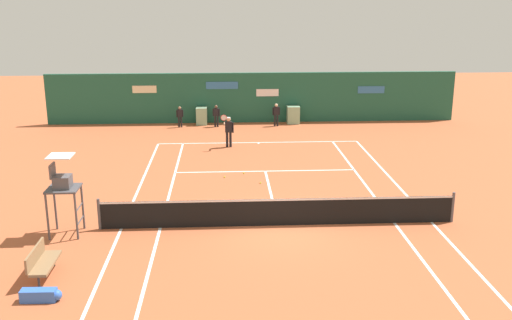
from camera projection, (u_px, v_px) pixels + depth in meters
name	position (u px, v px, depth m)	size (l,w,h in m)	color
ground_plane	(277.00, 219.00, 20.40)	(80.00, 80.00, 0.01)	#B25633
tennis_net	(279.00, 211.00, 19.71)	(12.10, 0.10, 1.07)	#4C4C51
sponsor_back_wall	(253.00, 99.00, 35.76)	(25.00, 1.02, 3.05)	#1E5642
umpire_chair	(62.00, 184.00, 18.66)	(1.00, 1.00, 2.67)	#47474C
player_bench	(42.00, 260.00, 16.04)	(0.54, 1.57, 0.88)	#38383D
equipment_bag	(42.00, 295.00, 14.88)	(1.04, 0.32, 0.32)	blue
player_on_baseline	(228.00, 129.00, 29.90)	(0.66, 0.65, 1.80)	black
ball_kid_right_post	(276.00, 113.00, 34.83)	(0.46, 0.19, 1.37)	black
ball_kid_left_post	(216.00, 114.00, 34.64)	(0.43, 0.21, 1.31)	black
ball_kid_centre_post	(180.00, 115.00, 34.54)	(0.41, 0.20, 1.25)	black
tennis_ball_near_service_line	(224.00, 177.00, 25.05)	(0.07, 0.07, 0.07)	#CCE033
tennis_ball_mid_court	(260.00, 183.00, 24.27)	(0.07, 0.07, 0.07)	#CCE033
tennis_ball_by_sideline	(244.00, 173.00, 25.60)	(0.07, 0.07, 0.07)	#CCE033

